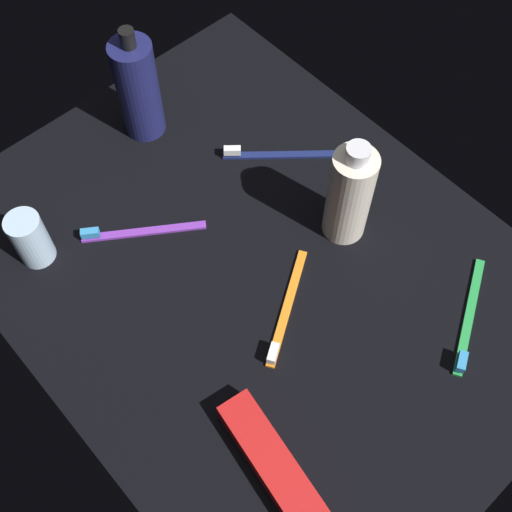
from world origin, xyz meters
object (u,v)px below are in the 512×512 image
(bodywash_bottle, at_px, (349,195))
(toothpaste_box_red, at_px, (272,463))
(lotion_bottle, at_px, (138,89))
(toothbrush_green, at_px, (469,321))
(deodorant_stick, at_px, (30,239))
(toothbrush_navy, at_px, (274,154))
(toothbrush_orange, at_px, (285,313))
(toothbrush_purple, at_px, (136,231))

(bodywash_bottle, distance_m, toothpaste_box_red, 0.36)
(lotion_bottle, relative_size, toothpaste_box_red, 1.10)
(toothbrush_green, bearing_deg, toothpaste_box_red, 83.01)
(deodorant_stick, relative_size, toothbrush_navy, 0.60)
(toothbrush_navy, bearing_deg, toothbrush_orange, 140.34)
(lotion_bottle, xyz_separation_m, deodorant_stick, (-0.09, 0.26, -0.04))
(lotion_bottle, xyz_separation_m, toothbrush_purple, (-0.15, 0.13, -0.08))
(toothbrush_orange, height_order, toothbrush_purple, same)
(bodywash_bottle, relative_size, toothbrush_navy, 1.24)
(lotion_bottle, bearing_deg, toothbrush_orange, 170.81)
(lotion_bottle, height_order, deodorant_stick, lotion_bottle)
(toothbrush_orange, relative_size, toothpaste_box_red, 0.90)
(toothbrush_purple, relative_size, toothpaste_box_red, 0.88)
(bodywash_bottle, xyz_separation_m, toothbrush_green, (-0.22, -0.01, -0.08))
(lotion_bottle, relative_size, toothbrush_purple, 1.25)
(toothbrush_purple, relative_size, toothbrush_green, 0.95)
(toothbrush_green, distance_m, toothpaste_box_red, 0.32)
(lotion_bottle, distance_m, bodywash_bottle, 0.36)
(bodywash_bottle, distance_m, toothbrush_green, 0.23)
(toothbrush_purple, xyz_separation_m, toothbrush_green, (-0.41, -0.24, 0.00))
(toothbrush_purple, bearing_deg, toothbrush_navy, -96.83)
(deodorant_stick, xyz_separation_m, toothbrush_navy, (-0.09, -0.37, -0.04))
(toothbrush_purple, bearing_deg, toothpaste_box_red, 168.04)
(toothbrush_green, height_order, toothpaste_box_red, toothpaste_box_red)
(deodorant_stick, xyz_separation_m, toothbrush_purple, (-0.06, -0.12, -0.04))
(lotion_bottle, bearing_deg, bodywash_bottle, -164.49)
(lotion_bottle, xyz_separation_m, toothpaste_box_red, (-0.52, 0.21, -0.07))
(toothbrush_navy, xyz_separation_m, toothpaste_box_red, (-0.34, 0.32, 0.01))
(toothbrush_orange, bearing_deg, toothpaste_box_red, 131.93)
(toothbrush_orange, xyz_separation_m, toothbrush_green, (-0.17, -0.17, 0.00))
(deodorant_stick, xyz_separation_m, toothbrush_green, (-0.48, -0.37, -0.04))
(deodorant_stick, bearing_deg, toothbrush_navy, -104.28)
(toothbrush_orange, distance_m, toothbrush_navy, 0.27)
(toothbrush_green, xyz_separation_m, toothpaste_box_red, (0.04, 0.32, 0.01))
(lotion_bottle, bearing_deg, toothbrush_navy, -148.52)
(toothbrush_green, bearing_deg, lotion_bottle, 10.95)
(toothbrush_green, bearing_deg, toothbrush_purple, 30.46)
(toothbrush_navy, height_order, toothbrush_green, same)
(toothbrush_orange, bearing_deg, deodorant_stick, 32.65)
(deodorant_stick, height_order, toothbrush_orange, deodorant_stick)
(lotion_bottle, relative_size, toothbrush_orange, 1.22)
(lotion_bottle, height_order, toothbrush_green, lotion_bottle)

